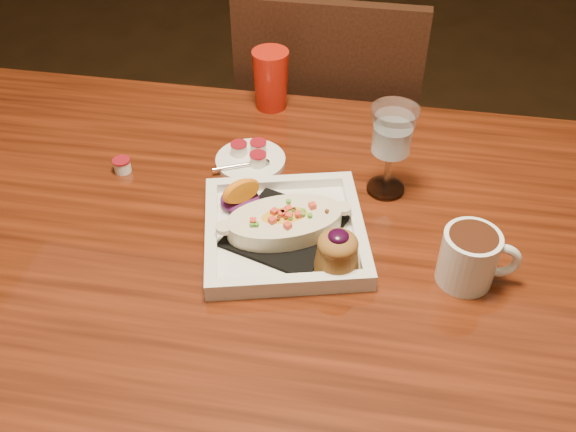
% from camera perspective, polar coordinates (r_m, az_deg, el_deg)
% --- Properties ---
extents(table, '(1.50, 0.90, 0.75)m').
position_cam_1_polar(table, '(1.07, -0.29, -6.50)').
color(table, maroon).
rests_on(table, floor).
extents(chair_far, '(0.42, 0.42, 0.93)m').
position_cam_1_polar(chair_far, '(1.64, 3.63, 6.42)').
color(chair_far, black).
rests_on(chair_far, floor).
extents(plate, '(0.30, 0.30, 0.08)m').
position_cam_1_polar(plate, '(0.99, 0.22, -1.27)').
color(plate, white).
rests_on(plate, table).
extents(coffee_mug, '(0.12, 0.08, 0.09)m').
position_cam_1_polar(coffee_mug, '(0.96, 15.95, -3.44)').
color(coffee_mug, white).
rests_on(coffee_mug, table).
extents(goblet, '(0.08, 0.08, 0.16)m').
position_cam_1_polar(goblet, '(1.05, 9.25, 7.06)').
color(goblet, silver).
rests_on(goblet, table).
extents(saucer, '(0.13, 0.13, 0.09)m').
position_cam_1_polar(saucer, '(1.16, -3.40, 5.14)').
color(saucer, white).
rests_on(saucer, table).
extents(creamer_loose, '(0.03, 0.03, 0.02)m').
position_cam_1_polar(creamer_loose, '(1.18, -14.53, 4.38)').
color(creamer_loose, white).
rests_on(creamer_loose, table).
extents(red_tumbler, '(0.07, 0.07, 0.12)m').
position_cam_1_polar(red_tumbler, '(1.30, -1.54, 12.02)').
color(red_tumbler, red).
rests_on(red_tumbler, table).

